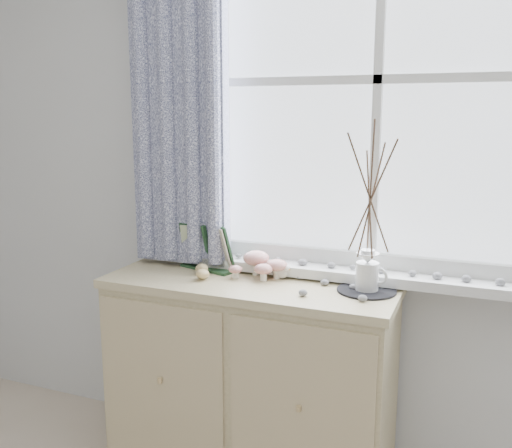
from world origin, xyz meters
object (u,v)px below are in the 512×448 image
Objects in this scene: sideboard at (249,378)px; twig_pitcher at (370,193)px; toadstool_cluster at (261,263)px; botanical_book at (206,247)px.

sideboard is 0.93m from twig_pitcher.
twig_pitcher is (0.45, -0.03, 0.32)m from toadstool_cluster.
botanical_book is (-0.23, 0.08, 0.53)m from sideboard.
sideboard is 1.81× the size of twig_pitcher.
botanical_book is 0.26m from toadstool_cluster.
botanical_book is 1.27× the size of toadstool_cluster.
sideboard is at bearing -105.23° from toadstool_cluster.
twig_pitcher reaches higher than sideboard.
botanical_book is at bearing -179.95° from toadstool_cluster.
botanical_book is 0.76m from twig_pitcher.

